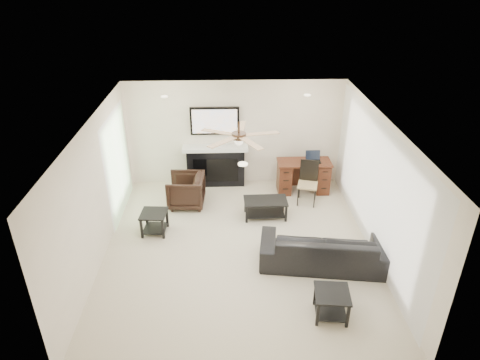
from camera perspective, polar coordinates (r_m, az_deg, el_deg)
The scene contains 10 objects.
room_shell at distance 7.39m, azimuth 1.30°, elevation 1.81°, with size 5.50×5.54×2.52m.
sofa at distance 7.79m, azimuth 11.16°, elevation -8.94°, with size 2.25×0.88×0.66m, color black.
armchair at distance 9.44m, azimuth -7.21°, elevation -1.40°, with size 0.76×0.78×0.71m, color black.
coffee_table at distance 9.04m, azimuth 3.39°, elevation -3.79°, with size 0.90×0.50×0.40m, color black.
end_table_near at distance 6.90m, azimuth 12.05°, elevation -15.86°, with size 0.52×0.52×0.45m, color black.
end_table_left at distance 8.68m, azimuth -11.32°, elevation -5.58°, with size 0.50×0.50×0.45m, color black.
fireplace_unit at distance 9.96m, azimuth -3.31°, elevation 4.25°, with size 1.52×0.34×1.91m, color black.
desk at distance 10.02m, azimuth 8.42°, elevation 0.48°, with size 1.22×0.56×0.76m, color #3A140E.
desk_chair at distance 9.49m, azimuth 9.01°, elevation -0.47°, with size 0.42×0.44×0.97m, color black.
laptop at distance 9.83m, azimuth 9.79°, elevation 3.01°, with size 0.33×0.24×0.23m, color black.
Camera 1 is at (-0.22, -6.56, 4.91)m, focal length 32.00 mm.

